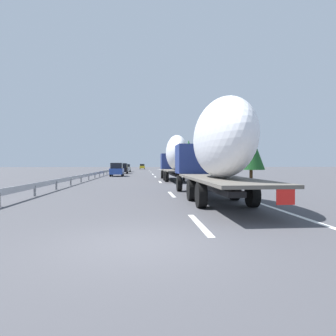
{
  "coord_description": "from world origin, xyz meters",
  "views": [
    {
      "loc": [
        -6.62,
        -0.11,
        1.82
      ],
      "look_at": [
        23.38,
        -2.68,
        1.4
      ],
      "focal_mm": 31.01,
      "sensor_mm": 36.0,
      "label": 1
    }
  ],
  "objects_px": {
    "truck_trailing": "(215,148)",
    "car_silver_hatch": "(126,168)",
    "road_sign": "(183,163)",
    "car_black_suv": "(123,168)",
    "car_blue_sedan": "(117,170)",
    "car_yellow_coupe": "(142,167)",
    "truck_lead": "(175,156)"
  },
  "relations": [
    {
      "from": "truck_trailing",
      "to": "car_silver_hatch",
      "type": "xyz_separation_m",
      "value": [
        53.19,
        7.34,
        -1.72
      ]
    },
    {
      "from": "truck_trailing",
      "to": "road_sign",
      "type": "xyz_separation_m",
      "value": [
        33.18,
        -3.1,
        -0.61
      ]
    },
    {
      "from": "car_black_suv",
      "to": "road_sign",
      "type": "bearing_deg",
      "value": -126.33
    },
    {
      "from": "car_blue_sedan",
      "to": "car_black_suv",
      "type": "bearing_deg",
      "value": -0.29
    },
    {
      "from": "car_silver_hatch",
      "to": "car_yellow_coupe",
      "type": "relative_size",
      "value": 1.08
    },
    {
      "from": "truck_trailing",
      "to": "car_silver_hatch",
      "type": "bearing_deg",
      "value": 7.85
    },
    {
      "from": "car_yellow_coupe",
      "to": "road_sign",
      "type": "height_order",
      "value": "road_sign"
    },
    {
      "from": "truck_lead",
      "to": "car_black_suv",
      "type": "relative_size",
      "value": 3.11
    },
    {
      "from": "car_silver_hatch",
      "to": "car_blue_sedan",
      "type": "bearing_deg",
      "value": 179.91
    },
    {
      "from": "car_blue_sedan",
      "to": "car_silver_hatch",
      "type": "xyz_separation_m",
      "value": [
        23.82,
        -0.04,
        -0.07
      ]
    },
    {
      "from": "road_sign",
      "to": "truck_trailing",
      "type": "bearing_deg",
      "value": 174.66
    },
    {
      "from": "car_black_suv",
      "to": "car_silver_hatch",
      "type": "relative_size",
      "value": 0.87
    },
    {
      "from": "car_black_suv",
      "to": "car_silver_hatch",
      "type": "xyz_separation_m",
      "value": [
        12.35,
        0.02,
        -0.06
      ]
    },
    {
      "from": "car_black_suv",
      "to": "road_sign",
      "type": "distance_m",
      "value": 12.97
    },
    {
      "from": "truck_lead",
      "to": "car_silver_hatch",
      "type": "distance_m",
      "value": 36.55
    },
    {
      "from": "road_sign",
      "to": "car_blue_sedan",
      "type": "bearing_deg",
      "value": 109.97
    },
    {
      "from": "truck_lead",
      "to": "truck_trailing",
      "type": "relative_size",
      "value": 0.93
    },
    {
      "from": "car_black_suv",
      "to": "car_blue_sedan",
      "type": "height_order",
      "value": "car_blue_sedan"
    },
    {
      "from": "truck_lead",
      "to": "road_sign",
      "type": "relative_size",
      "value": 4.3
    },
    {
      "from": "truck_trailing",
      "to": "road_sign",
      "type": "height_order",
      "value": "truck_trailing"
    },
    {
      "from": "car_silver_hatch",
      "to": "truck_trailing",
      "type": "bearing_deg",
      "value": -172.15
    },
    {
      "from": "car_yellow_coupe",
      "to": "road_sign",
      "type": "relative_size",
      "value": 1.48
    },
    {
      "from": "car_blue_sedan",
      "to": "car_yellow_coupe",
      "type": "bearing_deg",
      "value": -3.5
    },
    {
      "from": "truck_lead",
      "to": "road_sign",
      "type": "distance_m",
      "value": 16.06
    },
    {
      "from": "truck_trailing",
      "to": "road_sign",
      "type": "distance_m",
      "value": 33.33
    },
    {
      "from": "road_sign",
      "to": "car_yellow_coupe",
      "type": "bearing_deg",
      "value": 7.3
    },
    {
      "from": "truck_lead",
      "to": "car_silver_hatch",
      "type": "bearing_deg",
      "value": 11.6
    },
    {
      "from": "car_silver_hatch",
      "to": "truck_lead",
      "type": "bearing_deg",
      "value": -168.4
    },
    {
      "from": "car_blue_sedan",
      "to": "road_sign",
      "type": "relative_size",
      "value": 1.41
    },
    {
      "from": "truck_trailing",
      "to": "car_silver_hatch",
      "type": "relative_size",
      "value": 2.92
    },
    {
      "from": "car_silver_hatch",
      "to": "car_yellow_coupe",
      "type": "xyz_separation_m",
      "value": [
        34.08,
        -3.51,
        0.01
      ]
    },
    {
      "from": "car_yellow_coupe",
      "to": "car_black_suv",
      "type": "bearing_deg",
      "value": 175.71
    }
  ]
}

